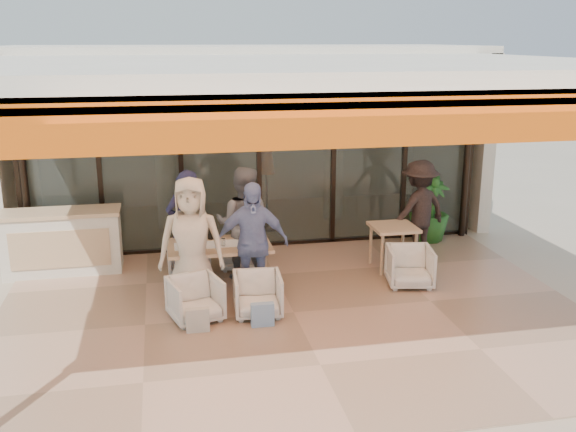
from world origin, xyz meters
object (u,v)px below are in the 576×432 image
at_px(chair_near_left, 195,297).
at_px(side_chair, 410,265).
at_px(diner_periwinkle, 252,243).
at_px(side_table, 393,232).
at_px(standing_woman, 419,209).
at_px(host_counter, 63,242).
at_px(dining_table, 219,248).
at_px(chair_far_left, 188,252).
at_px(diner_navy, 188,227).
at_px(chair_near_right, 258,293).
at_px(diner_grey, 243,224).
at_px(diner_cream, 191,243).
at_px(potted_palm, 429,208).
at_px(chair_far_right, 240,250).

xyz_separation_m(chair_near_left, side_chair, (3.27, 0.61, 0.01)).
relative_size(diner_periwinkle, side_table, 2.36).
relative_size(side_table, standing_woman, 0.44).
xyz_separation_m(host_counter, dining_table, (2.37, -1.27, 0.15)).
relative_size(dining_table, chair_far_left, 2.19).
bearing_deg(chair_far_left, diner_navy, 89.10).
distance_m(diner_navy, side_table, 3.28).
bearing_deg(diner_periwinkle, chair_near_right, -86.75).
distance_m(diner_grey, diner_cream, 1.23).
xyz_separation_m(dining_table, side_chair, (2.86, -0.35, -0.35)).
distance_m(chair_near_left, diner_grey, 1.73).
bearing_deg(diner_periwinkle, diner_grey, 93.25).
bearing_deg(chair_near_left, host_counter, 115.08).
xyz_separation_m(host_counter, chair_near_left, (1.96, -2.23, -0.20)).
bearing_deg(diner_cream, host_counter, 147.76).
relative_size(diner_grey, potted_palm, 1.39).
distance_m(chair_far_right, potted_palm, 3.71).
relative_size(host_counter, diner_cream, 0.99).
relative_size(diner_cream, potted_palm, 1.43).
xyz_separation_m(chair_far_left, diner_navy, (0.00, -0.50, 0.55)).
bearing_deg(diner_grey, diner_cream, 66.15).
distance_m(chair_near_left, potted_palm, 5.20).
distance_m(chair_far_left, chair_near_right, 2.08).
bearing_deg(chair_near_right, standing_woman, 34.81).
distance_m(chair_far_right, standing_woman, 3.11).
height_order(chair_near_right, diner_periwinkle, diner_periwinkle).
bearing_deg(chair_far_right, host_counter, 3.31).
height_order(chair_far_left, diner_cream, diner_cream).
xyz_separation_m(diner_navy, standing_woman, (3.90, 0.46, -0.04)).
relative_size(host_counter, chair_near_right, 2.82).
bearing_deg(chair_near_left, chair_far_right, 49.91).
height_order(host_counter, dining_table, host_counter).
height_order(chair_far_left, diner_periwinkle, diner_periwinkle).
bearing_deg(host_counter, diner_periwinkle, -31.72).
height_order(chair_far_left, diner_grey, diner_grey).
bearing_deg(side_chair, chair_far_left, 169.16).
distance_m(chair_far_right, side_table, 2.51).
bearing_deg(diner_cream, dining_table, 57.17).
bearing_deg(diner_periwinkle, potted_palm, 34.19).
bearing_deg(chair_near_left, diner_cream, 73.76).
distance_m(dining_table, chair_near_left, 1.10).
relative_size(diner_grey, side_table, 2.41).
distance_m(diner_grey, side_table, 2.44).
xyz_separation_m(chair_far_right, side_chair, (2.43, -1.29, 0.03)).
relative_size(chair_far_right, potted_palm, 0.48).
relative_size(chair_near_left, side_chair, 0.97).
bearing_deg(chair_near_left, standing_woman, 9.29).
height_order(chair_near_left, diner_navy, diner_navy).
distance_m(chair_near_left, diner_navy, 1.51).
height_order(chair_near_right, side_chair, side_chair).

